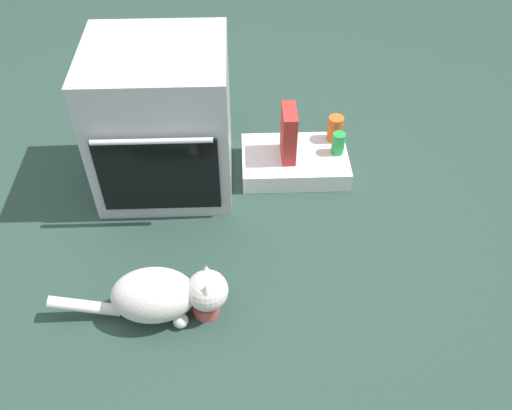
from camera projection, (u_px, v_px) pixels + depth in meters
ground at (163, 229)px, 2.62m from camera, size 8.00×8.00×0.00m
oven at (162, 120)px, 2.61m from camera, size 0.64×0.63×0.74m
pantry_cabinet at (295, 162)px, 2.88m from camera, size 0.55×0.37×0.10m
food_bowl at (206, 306)px, 2.26m from camera, size 0.11×0.11×0.08m
cat at (164, 294)px, 2.19m from camera, size 0.73×0.23×0.25m
soda_can at (338, 143)px, 2.81m from camera, size 0.07×0.07×0.12m
cereal_box at (289, 134)px, 2.74m from camera, size 0.07×0.18×0.28m
sauce_jar at (335, 129)px, 2.89m from camera, size 0.08×0.08×0.14m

